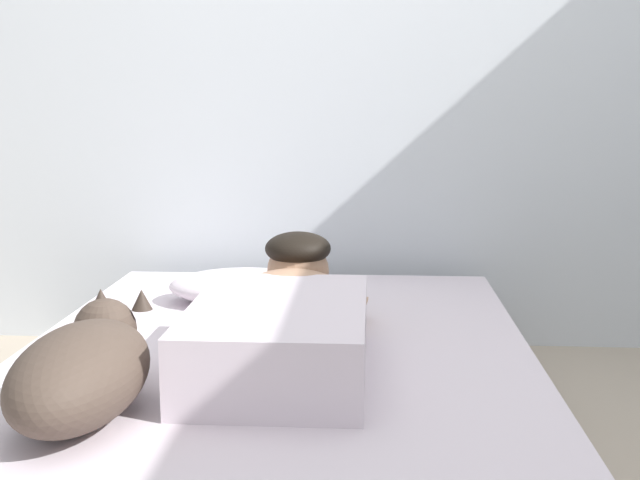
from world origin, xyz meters
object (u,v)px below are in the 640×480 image
object	(u,v)px
pillow	(247,286)
coffee_cup	(340,293)
dog	(85,368)
cell_phone	(286,372)
person_lying	(285,317)
bed	(276,406)

from	to	relation	value
pillow	coffee_cup	bearing A→B (deg)	-0.45
coffee_cup	dog	bearing A→B (deg)	-117.63
pillow	cell_phone	size ratio (longest dim) A/B	3.71
person_lying	coffee_cup	bearing A→B (deg)	77.49
bed	person_lying	size ratio (longest dim) A/B	2.13
dog	pillow	bearing A→B (deg)	78.53
pillow	dog	size ratio (longest dim) A/B	0.90
person_lying	coffee_cup	world-z (taller)	person_lying
person_lying	bed	bearing A→B (deg)	123.40
bed	dog	bearing A→B (deg)	-127.01
cell_phone	coffee_cup	bearing A→B (deg)	81.36
person_lying	dog	size ratio (longest dim) A/B	1.60
bed	pillow	bearing A→B (deg)	107.31
bed	coffee_cup	size ratio (longest dim) A/B	15.67
pillow	person_lying	world-z (taller)	person_lying
person_lying	cell_phone	xyz separation A→B (m)	(0.02, -0.14, -0.10)
pillow	dog	xyz separation A→B (m)	(-0.20, -0.96, 0.05)
coffee_cup	cell_phone	world-z (taller)	coffee_cup
bed	person_lying	world-z (taller)	person_lying
dog	cell_phone	distance (m)	0.50
coffee_cup	cell_phone	xyz separation A→B (m)	(-0.10, -0.68, -0.03)
bed	cell_phone	xyz separation A→B (m)	(0.05, -0.19, 0.16)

